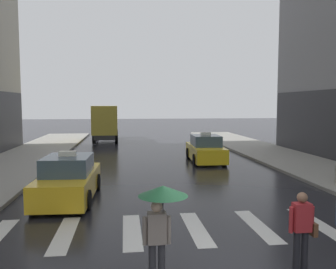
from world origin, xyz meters
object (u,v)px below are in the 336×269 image
pedestrian_with_handbag (302,226)px  pedestrian_with_umbrella (161,208)px  taxi_second (205,150)px  taxi_lead (69,180)px  box_truck (105,122)px

pedestrian_with_handbag → pedestrian_with_umbrella: bearing=-175.0°
pedestrian_with_handbag → taxi_second: bearing=85.0°
taxi_lead → box_truck: (0.30, 20.48, 1.13)m
taxi_second → box_truck: 14.31m
box_truck → pedestrian_with_handbag: (5.44, -26.70, -0.92)m
pedestrian_with_umbrella → taxi_lead: bearing=112.7°
box_truck → pedestrian_with_umbrella: size_ratio=3.91×
taxi_lead → box_truck: box_truck is taller
box_truck → pedestrian_with_handbag: 27.26m
taxi_lead → pedestrian_with_handbag: size_ratio=2.79×
box_truck → taxi_second: bearing=-62.2°
taxi_lead → pedestrian_with_umbrella: bearing=-67.3°
pedestrian_with_umbrella → pedestrian_with_handbag: pedestrian_with_umbrella is taller
box_truck → pedestrian_with_umbrella: bearing=-84.9°
pedestrian_with_handbag → taxi_lead: bearing=132.7°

